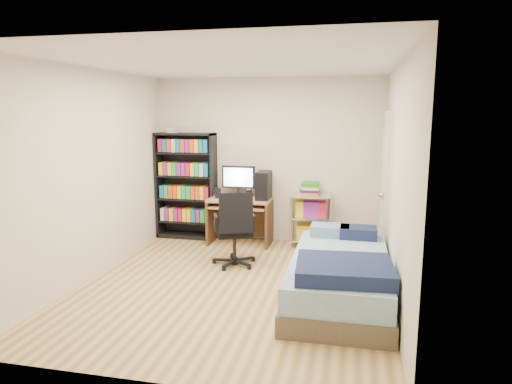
% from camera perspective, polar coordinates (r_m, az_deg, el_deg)
% --- Properties ---
extents(room, '(3.58, 4.08, 2.58)m').
position_cam_1_polar(room, '(5.09, -2.86, 1.65)').
color(room, tan).
rests_on(room, ground).
extents(media_shelf, '(0.94, 0.31, 1.73)m').
position_cam_1_polar(media_shelf, '(7.27, -8.72, 0.93)').
color(media_shelf, black).
rests_on(media_shelf, room).
extents(computer_desk, '(0.94, 0.54, 1.18)m').
position_cam_1_polar(computer_desk, '(6.89, -1.16, -1.30)').
color(computer_desk, '#A47854').
rests_on(computer_desk, room).
extents(office_chair, '(0.77, 0.77, 0.99)m').
position_cam_1_polar(office_chair, '(5.97, -2.67, -6.26)').
color(office_chair, black).
rests_on(office_chair, room).
extents(wire_cart, '(0.62, 0.46, 0.96)m').
position_cam_1_polar(wire_cart, '(6.79, 6.89, -1.62)').
color(wire_cart, silver).
rests_on(wire_cart, room).
extents(bed, '(1.05, 2.09, 0.60)m').
position_cam_1_polar(bed, '(5.04, 10.47, -10.22)').
color(bed, brown).
rests_on(bed, room).
extents(door, '(0.12, 0.80, 2.00)m').
position_cam_1_polar(door, '(6.30, 15.81, 0.60)').
color(door, silver).
rests_on(door, room).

